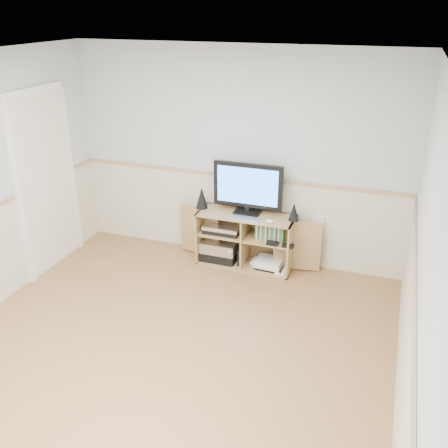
% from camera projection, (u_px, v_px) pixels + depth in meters
% --- Properties ---
extents(room, '(4.04, 4.54, 2.54)m').
position_uv_depth(room, '(147.00, 232.00, 3.97)').
color(room, '#A77A4A').
rests_on(room, ground).
extents(media_cabinet, '(1.75, 0.42, 0.65)m').
position_uv_depth(media_cabinet, '(247.00, 238.00, 5.93)').
color(media_cabinet, tan).
rests_on(media_cabinet, floor).
extents(monitor, '(0.81, 0.18, 0.60)m').
position_uv_depth(monitor, '(248.00, 187.00, 5.66)').
color(monitor, black).
rests_on(monitor, media_cabinet).
extents(speaker_left, '(0.14, 0.14, 0.26)m').
position_uv_depth(speaker_left, '(202.00, 198.00, 5.89)').
color(speaker_left, black).
rests_on(speaker_left, media_cabinet).
extents(speaker_right, '(0.11, 0.11, 0.21)m').
position_uv_depth(speaker_right, '(294.00, 212.00, 5.56)').
color(speaker_right, black).
rests_on(speaker_right, media_cabinet).
extents(keyboard, '(0.30, 0.13, 0.01)m').
position_uv_depth(keyboard, '(246.00, 219.00, 5.62)').
color(keyboard, silver).
rests_on(keyboard, media_cabinet).
extents(mouse, '(0.11, 0.09, 0.04)m').
position_uv_depth(mouse, '(270.00, 221.00, 5.53)').
color(mouse, white).
rests_on(mouse, media_cabinet).
extents(av_components, '(0.52, 0.32, 0.47)m').
position_uv_depth(av_components, '(221.00, 244.00, 6.02)').
color(av_components, black).
rests_on(av_components, media_cabinet).
extents(game_consoles, '(0.45, 0.30, 0.11)m').
position_uv_depth(game_consoles, '(268.00, 263.00, 5.89)').
color(game_consoles, white).
rests_on(game_consoles, media_cabinet).
extents(game_cases, '(0.33, 0.13, 0.19)m').
position_uv_depth(game_cases, '(270.00, 232.00, 5.71)').
color(game_cases, '#3F8C3F').
rests_on(game_cases, media_cabinet).
extents(wall_outlet, '(0.12, 0.03, 0.12)m').
position_uv_depth(wall_outlet, '(319.00, 221.00, 5.72)').
color(wall_outlet, white).
rests_on(wall_outlet, wall_back).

